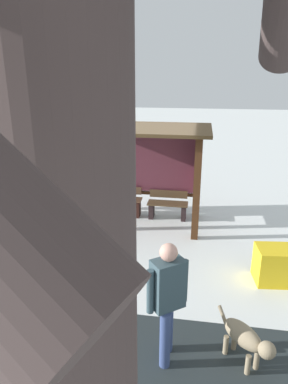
{
  "coord_description": "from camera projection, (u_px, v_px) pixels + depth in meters",
  "views": [
    {
      "loc": [
        1.37,
        -8.03,
        3.66
      ],
      "look_at": [
        0.1,
        -0.33,
        0.95
      ],
      "focal_mm": 32.37,
      "sensor_mm": 36.0,
      "label": 1
    }
  ],
  "objects": [
    {
      "name": "ground_plane",
      "position": [
        142.0,
        222.0,
        8.9
      ],
      "size": [
        60.0,
        60.0,
        0.0
      ],
      "primitive_type": "plane",
      "color": "silver"
    },
    {
      "name": "bus_shelter",
      "position": [
        148.0,
        153.0,
        8.5
      ],
      "size": [
        3.23,
        1.91,
        2.44
      ],
      "color": "#3F2312",
      "rests_on": "ground"
    },
    {
      "name": "bench_left_inside",
      "position": [
        122.0,
        203.0,
        9.26
      ],
      "size": [
        1.05,
        0.36,
        0.76
      ],
      "color": "#4F3625",
      "rests_on": "ground"
    },
    {
      "name": "bench_center_inside",
      "position": [
        168.0,
        207.0,
        9.08
      ],
      "size": [
        1.05,
        0.4,
        0.71
      ],
      "color": "#4C3924",
      "rests_on": "ground"
    },
    {
      "name": "person_walking",
      "position": [
        167.0,
        295.0,
        4.37
      ],
      "size": [
        0.53,
        0.47,
        1.72
      ],
      "color": "#364C53",
      "rests_on": "ground"
    },
    {
      "name": "dog",
      "position": [
        246.0,
        338.0,
        4.46
      ],
      "size": [
        0.69,
        0.78,
        0.6
      ],
      "color": "gray",
      "rests_on": "ground"
    },
    {
      "name": "grit_bin",
      "position": [
        275.0,
        265.0,
        6.3
      ],
      "size": [
        0.76,
        0.63,
        0.67
      ],
      "primitive_type": "cube",
      "rotation": [
        0.0,
        0.0,
        0.11
      ],
      "color": "yellow",
      "rests_on": "ground"
    }
  ]
}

